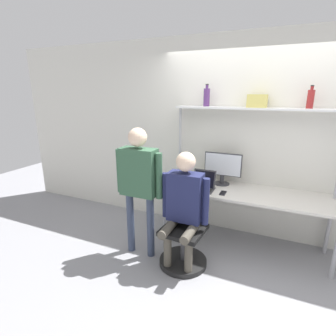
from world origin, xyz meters
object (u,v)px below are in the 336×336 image
person_seated (184,202)px  storage_box (257,101)px  bottle_purple (207,97)px  office_chair (185,241)px  person_standing (139,177)px  cell_phone (223,193)px  laptop (203,184)px  monitor (223,167)px  bottle_red (311,99)px

person_seated → storage_box: storage_box is taller
person_seated → bottle_purple: bearing=93.1°
office_chair → person_standing: size_ratio=0.58×
cell_phone → person_seated: (-0.32, -0.55, 0.04)m
laptop → monitor: bearing=57.5°
person_standing → storage_box: 1.71m
bottle_purple → person_seated: bearing=-86.9°
person_seated → cell_phone: bearing=60.0°
monitor → bottle_red: size_ratio=1.96×
monitor → bottle_red: 1.30m
office_chair → bottle_purple: bearing=93.5°
laptop → storage_box: bearing=30.6°
monitor → laptop: 0.38m
person_seated → storage_box: size_ratio=5.98×
cell_phone → person_standing: person_standing is taller
cell_phone → monitor: bearing=105.2°
bottle_purple → laptop: bearing=-74.2°
cell_phone → person_standing: size_ratio=0.09×
monitor → cell_phone: (0.09, -0.34, -0.24)m
cell_phone → bottle_red: 1.47m
laptop → person_seated: bearing=-93.9°
person_seated → person_standing: bearing=179.4°
monitor → office_chair: 1.12m
person_seated → bottle_purple: (-0.05, 0.93, 1.11)m
laptop → bottle_red: size_ratio=1.16×
laptop → storage_box: (0.55, 0.32, 1.05)m
cell_phone → office_chair: (-0.31, -0.50, -0.47)m
office_chair → storage_box: (0.58, 0.88, 1.58)m
monitor → laptop: monitor is taller
person_seated → bottle_purple: size_ratio=4.83×
storage_box → monitor: bearing=-174.0°
monitor → laptop: (-0.18, -0.28, -0.18)m
bottle_red → storage_box: bottle_red is taller
laptop → storage_box: 1.22m
laptop → person_seated: 0.61m
storage_box → office_chair: bearing=-123.6°
monitor → person_seated: person_seated is taller
laptop → bottle_purple: bottle_purple is taller
storage_box → person_seated: bearing=-122.3°
monitor → bottle_red: bearing=2.3°
laptop → cell_phone: laptop is taller
office_chair → person_standing: person_standing is taller
person_standing → office_chair: bearing=4.3°
monitor → bottle_red: (0.94, 0.04, 0.90)m
person_seated → person_standing: (-0.57, 0.01, 0.21)m
cell_phone → storage_box: (0.27, 0.38, 1.11)m
cell_phone → person_seated: size_ratio=0.11×
storage_box → bottle_red: bearing=0.0°
person_standing → bottle_red: size_ratio=6.23×
person_seated → storage_box: (0.59, 0.93, 1.06)m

